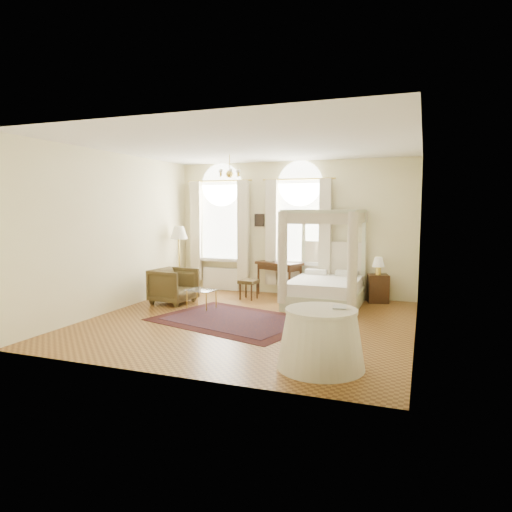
# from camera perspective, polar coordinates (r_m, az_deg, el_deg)

# --- Properties ---
(ground) EXTENTS (6.00, 6.00, 0.00)m
(ground) POSITION_cam_1_polar(r_m,az_deg,el_deg) (8.79, -0.93, -8.18)
(ground) COLOR brown
(ground) RESTS_ON ground
(room_walls) EXTENTS (6.00, 6.00, 6.00)m
(room_walls) POSITION_cam_1_polar(r_m,az_deg,el_deg) (8.52, -0.96, 4.84)
(room_walls) COLOR #FFF7C2
(room_walls) RESTS_ON ground
(window_left) EXTENTS (1.62, 0.27, 3.29)m
(window_left) POSITION_cam_1_polar(r_m,az_deg,el_deg) (11.93, -4.48, 2.79)
(window_left) COLOR silver
(window_left) RESTS_ON room_walls
(window_right) EXTENTS (1.62, 0.27, 3.29)m
(window_right) POSITION_cam_1_polar(r_m,az_deg,el_deg) (11.21, 5.33, 2.58)
(window_right) COLOR silver
(window_right) RESTS_ON room_walls
(chandelier) EXTENTS (0.51, 0.45, 0.50)m
(chandelier) POSITION_cam_1_polar(r_m,az_deg,el_deg) (10.00, -3.33, 10.32)
(chandelier) COLOR gold
(chandelier) RESTS_ON room_walls
(wall_pictures) EXTENTS (2.54, 0.03, 0.39)m
(wall_pictures) POSITION_cam_1_polar(r_m,az_deg,el_deg) (11.32, 4.92, 4.66)
(wall_pictures) COLOR black
(wall_pictures) RESTS_ON room_walls
(canopy_bed) EXTENTS (1.63, 1.98, 2.12)m
(canopy_bed) POSITION_cam_1_polar(r_m,az_deg,el_deg) (10.22, 8.61, -3.47)
(canopy_bed) COLOR beige
(canopy_bed) RESTS_ON ground
(nightstand) EXTENTS (0.54, 0.51, 0.64)m
(nightstand) POSITION_cam_1_polar(r_m,az_deg,el_deg) (10.84, 14.99, -3.93)
(nightstand) COLOR #341E0E
(nightstand) RESTS_ON ground
(nightstand_lamp) EXTENTS (0.28, 0.28, 0.40)m
(nightstand_lamp) POSITION_cam_1_polar(r_m,az_deg,el_deg) (10.72, 15.06, -0.87)
(nightstand_lamp) COLOR gold
(nightstand_lamp) RESTS_ON nightstand
(writing_desk) EXTENTS (1.25, 0.94, 0.83)m
(writing_desk) POSITION_cam_1_polar(r_m,az_deg,el_deg) (11.24, 2.93, -1.36)
(writing_desk) COLOR #341E0E
(writing_desk) RESTS_ON ground
(laptop) EXTENTS (0.37, 0.32, 0.03)m
(laptop) POSITION_cam_1_polar(r_m,az_deg,el_deg) (11.22, 2.87, -0.69)
(laptop) COLOR black
(laptop) RESTS_ON writing_desk
(stool) EXTENTS (0.44, 0.44, 0.46)m
(stool) POSITION_cam_1_polar(r_m,az_deg,el_deg) (10.81, -0.93, -3.41)
(stool) COLOR #40331B
(stool) RESTS_ON ground
(armchair) EXTENTS (0.98, 0.96, 0.80)m
(armchair) POSITION_cam_1_polar(r_m,az_deg,el_deg) (10.52, -10.27, -3.68)
(armchair) COLOR #473A1E
(armchair) RESTS_ON ground
(coffee_table) EXTENTS (0.68, 0.53, 0.41)m
(coffee_table) POSITION_cam_1_polar(r_m,az_deg,el_deg) (9.88, -6.84, -4.42)
(coffee_table) COLOR white
(coffee_table) RESTS_ON ground
(floor_lamp) EXTENTS (0.44, 0.44, 1.70)m
(floor_lamp) POSITION_cam_1_polar(r_m,az_deg,el_deg) (11.63, -9.62, 2.46)
(floor_lamp) COLOR gold
(floor_lamp) RESTS_ON ground
(oriental_rug) EXTENTS (3.41, 2.85, 0.01)m
(oriental_rug) POSITION_cam_1_polar(r_m,az_deg,el_deg) (8.88, -2.75, -7.98)
(oriental_rug) COLOR #39110D
(oriental_rug) RESTS_ON ground
(side_table) EXTENTS (1.19, 1.19, 0.81)m
(side_table) POSITION_cam_1_polar(r_m,az_deg,el_deg) (6.30, 8.12, -10.22)
(side_table) COLOR silver
(side_table) RESTS_ON ground
(book) EXTENTS (0.21, 0.27, 0.02)m
(book) POSITION_cam_1_polar(r_m,az_deg,el_deg) (6.29, 9.57, -6.30)
(book) COLOR black
(book) RESTS_ON side_table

